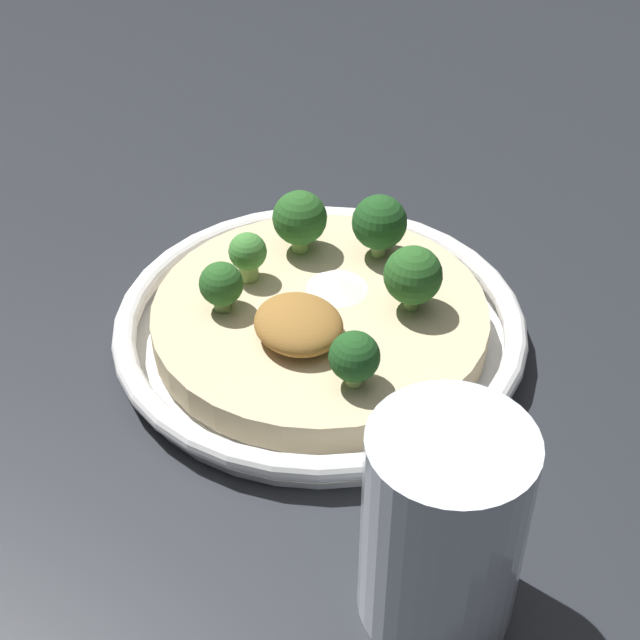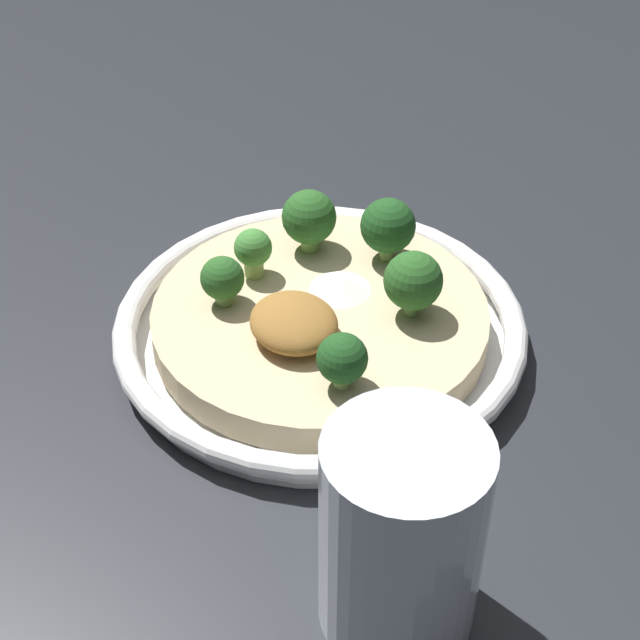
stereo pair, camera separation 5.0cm
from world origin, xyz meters
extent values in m
plane|color=#23262B|center=(0.00, 0.00, 0.00)|extent=(6.00, 6.00, 0.00)
cylinder|color=white|center=(0.00, 0.00, 0.00)|extent=(0.27, 0.27, 0.01)
torus|color=white|center=(0.00, 0.00, 0.02)|extent=(0.28, 0.28, 0.02)
cylinder|color=#CCB78E|center=(0.00, 0.00, 0.02)|extent=(0.23, 0.23, 0.02)
cone|color=white|center=(-0.01, 0.02, 0.04)|extent=(0.04, 0.04, 0.01)
ellipsoid|color=olive|center=(0.02, -0.03, 0.04)|extent=(0.06, 0.06, 0.02)
cylinder|color=#668E47|center=(-0.04, -0.06, 0.04)|extent=(0.02, 0.02, 0.01)
sphere|color=#285B23|center=(-0.04, -0.06, 0.05)|extent=(0.03, 0.03, 0.03)
cylinder|color=#84A856|center=(-0.05, -0.02, 0.04)|extent=(0.02, 0.02, 0.02)
sphere|color=#428438|center=(-0.05, -0.02, 0.06)|extent=(0.03, 0.03, 0.03)
cylinder|color=#84A856|center=(-0.03, 0.07, 0.04)|extent=(0.01, 0.01, 0.02)
sphere|color=#1E4C1E|center=(-0.03, 0.07, 0.06)|extent=(0.04, 0.04, 0.04)
cylinder|color=#84A856|center=(0.07, -0.02, 0.04)|extent=(0.01, 0.01, 0.02)
sphere|color=#1E4C1E|center=(0.07, -0.02, 0.05)|extent=(0.03, 0.03, 0.03)
cylinder|color=#668E47|center=(0.03, 0.05, 0.04)|extent=(0.01, 0.01, 0.02)
sphere|color=#285B23|center=(0.03, 0.05, 0.06)|extent=(0.04, 0.04, 0.04)
cylinder|color=#759E4C|center=(-0.06, 0.03, 0.04)|extent=(0.02, 0.02, 0.02)
sphere|color=#285B23|center=(-0.06, 0.03, 0.06)|extent=(0.04, 0.04, 0.04)
cylinder|color=silver|center=(0.21, -0.07, 0.06)|extent=(0.08, 0.08, 0.12)
camera|label=1|loc=(0.43, -0.29, 0.45)|focal=55.00mm
camera|label=2|loc=(0.46, -0.24, 0.45)|focal=55.00mm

